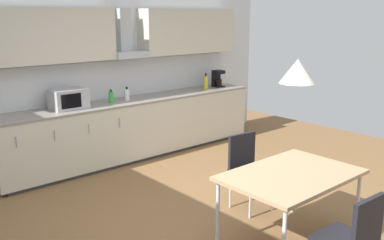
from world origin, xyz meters
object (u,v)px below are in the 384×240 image
Objects in this scene: microwave at (69,99)px; coffee_maker at (217,78)px; chair_far_right at (247,164)px; pendant_lamp at (297,71)px; bottle_white at (127,94)px; bottle_green at (111,97)px; dining_table at (291,178)px; chair_near_left at (354,234)px; bottle_yellow at (206,82)px.

microwave is 2.92m from coffee_maker.
pendant_lamp reaches higher than chair_far_right.
bottle_white reaches higher than chair_far_right.
pendant_lamp is (0.03, -3.25, 0.69)m from bottle_green.
bottle_white is 0.65× the size of pendant_lamp.
microwave is at bearing 102.18° from dining_table.
chair_near_left is at bearing -110.13° from chair_far_right.
pendant_lamp reaches higher than bottle_green.
bottle_green is 0.96× the size of bottle_white.
chair_near_left is at bearing -121.47° from coffee_maker.
bottle_green is 2.49m from chair_far_right.
coffee_maker is 0.94× the size of pendant_lamp.
coffee_maker is 0.23× the size of dining_table.
bottle_green reaches higher than chair_far_right.
dining_table is at bearing 116.57° from pendant_lamp.
microwave is at bearing -179.62° from bottle_white.
chair_near_left is at bearing -84.38° from microwave.
bottle_green is 0.62× the size of pendant_lamp.
chair_near_left is at bearing -109.99° from dining_table.
bottle_yellow reaches higher than microwave.
chair_far_right is 1.47m from pendant_lamp.
chair_near_left is at bearing -97.70° from bottle_white.
chair_near_left is at bearing -118.10° from bottle_yellow.
bottle_yellow reaches higher than chair_far_right.
coffee_maker is at bearing 0.52° from microwave.
microwave is 2.69m from chair_far_right.
chair_far_right is at bearing 69.73° from pendant_lamp.
pendant_lamp is at bearing -124.00° from coffee_maker.
pendant_lamp is at bearing -63.43° from dining_table.
microwave is 0.96m from bottle_white.
pendant_lamp reaches higher than microwave.
dining_table is at bearing -94.42° from bottle_white.
bottle_green is at bearing -177.10° from bottle_white.
microwave is 1.50× the size of pendant_lamp.
coffee_maker is 1.44× the size of bottle_white.
coffee_maker reaches higher than bottle_green.
bottle_white is 0.24× the size of chair_near_left.
bottle_yellow is at bearing -1.30° from bottle_green.
bottle_yellow is at bearing 56.96° from chair_far_right.
bottle_white is at bearing 85.58° from pendant_lamp.
pendant_lamp is at bearing -94.42° from bottle_white.
pendant_lamp is at bearing -89.39° from bottle_green.
chair_far_right and chair_near_left have the same top height.
bottle_green is 4.11m from chair_near_left.
pendant_lamp is at bearing -110.27° from chair_far_right.
bottle_green is (-1.89, 0.04, -0.04)m from bottle_yellow.
chair_near_left is at bearing -109.99° from pendant_lamp.
chair_near_left is (-2.52, -4.11, -0.55)m from coffee_maker.
bottle_yellow is 1.60m from bottle_white.
bottle_yellow is (2.56, -0.05, -0.02)m from microwave.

